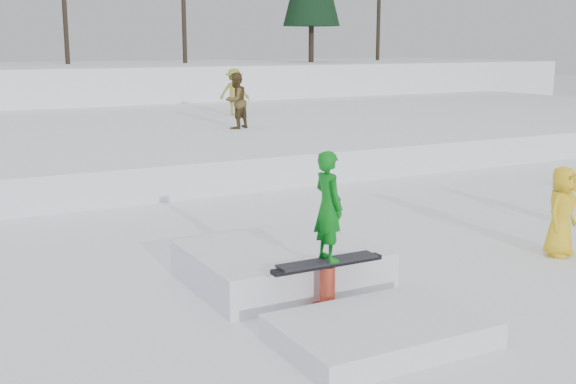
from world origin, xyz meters
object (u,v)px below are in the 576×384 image
walker_olive (236,101)px  spectator_yellow (561,211)px  jib_rail_feature (306,276)px  walker_ygreen (234,92)px

walker_olive → spectator_yellow: bearing=63.6°
spectator_yellow → jib_rail_feature: size_ratio=0.34×
walker_ygreen → spectator_yellow: size_ratio=1.16×
spectator_yellow → jib_rail_feature: bearing=159.4°
walker_ygreen → walker_olive: bearing=101.8°
walker_olive → walker_ygreen: (1.76, 4.04, -0.02)m
walker_olive → spectator_yellow: walker_olive is taller
walker_ygreen → jib_rail_feature: size_ratio=0.39×
walker_olive → jib_rail_feature: bearing=43.2°
walker_olive → spectator_yellow: (0.04, -12.79, -0.93)m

